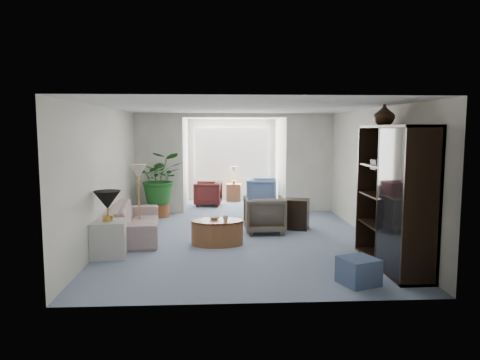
{
  "coord_description": "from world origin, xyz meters",
  "views": [
    {
      "loc": [
        -0.48,
        -8.21,
        2.1
      ],
      "look_at": [
        0.0,
        0.6,
        1.1
      ],
      "focal_mm": 33.44,
      "sensor_mm": 36.0,
      "label": 1
    }
  ],
  "objects": [
    {
      "name": "house_plant",
      "position": [
        -1.81,
        2.51,
        0.95
      ],
      "size": [
        1.13,
        0.98,
        1.25
      ],
      "primitive_type": "imported",
      "color": "#216222",
      "rests_on": "plant_pot"
    },
    {
      "name": "table_lamp",
      "position": [
        -2.25,
        -0.89,
        0.95
      ],
      "size": [
        0.44,
        0.44,
        0.3
      ],
      "primitive_type": "cone",
      "color": "black",
      "rests_on": "end_table"
    },
    {
      "name": "back_pier_right",
      "position": [
        1.9,
        3.0,
        1.25
      ],
      "size": [
        1.2,
        0.12,
        2.5
      ],
      "primitive_type": "cube",
      "color": "white",
      "rests_on": "ground"
    },
    {
      "name": "coffee_bowl",
      "position": [
        -0.51,
        -0.07,
        0.47
      ],
      "size": [
        0.21,
        0.21,
        0.05
      ],
      "primitive_type": "imported",
      "rotation": [
        0.0,
        0.0,
        0.09
      ],
      "color": "silver",
      "rests_on": "coffee_table"
    },
    {
      "name": "end_table",
      "position": [
        -2.25,
        -0.89,
        0.3
      ],
      "size": [
        0.61,
        0.61,
        0.6
      ],
      "primitive_type": "cube",
      "rotation": [
        0.0,
        0.0,
        0.12
      ],
      "color": "silver",
      "rests_on": "ground"
    },
    {
      "name": "floor",
      "position": [
        0.0,
        0.0,
        0.0
      ],
      "size": [
        6.0,
        6.0,
        0.0
      ],
      "primitive_type": "plane",
      "color": "#8594B0",
      "rests_on": "ground"
    },
    {
      "name": "window_pane",
      "position": [
        0.0,
        5.18,
        1.4
      ],
      "size": [
        2.2,
        0.02,
        1.5
      ],
      "primitive_type": "cube",
      "color": "white"
    },
    {
      "name": "entertainment_cabinet",
      "position": [
        2.23,
        -1.6,
        1.08
      ],
      "size": [
        0.52,
        1.95,
        2.17
      ],
      "primitive_type": "cube",
      "color": "black",
      "rests_on": "ground"
    },
    {
      "name": "cabinet_urn",
      "position": [
        2.23,
        -1.1,
        2.34
      ],
      "size": [
        0.34,
        0.34,
        0.35
      ],
      "primitive_type": "imported",
      "color": "black",
      "rests_on": "entertainment_cabinet"
    },
    {
      "name": "shelf_clutter",
      "position": [
        2.18,
        -1.76,
        1.24
      ],
      "size": [
        0.3,
        1.12,
        1.06
      ],
      "color": "#292723",
      "rests_on": "entertainment_cabinet"
    },
    {
      "name": "back_pier_left",
      "position": [
        -1.9,
        3.0,
        1.25
      ],
      "size": [
        1.2,
        0.12,
        2.5
      ],
      "primitive_type": "cube",
      "color": "white",
      "rests_on": "ground"
    },
    {
      "name": "floor_lamp",
      "position": [
        -2.07,
        1.0,
        1.25
      ],
      "size": [
        0.36,
        0.36,
        0.28
      ],
      "primitive_type": "cone",
      "color": "beige",
      "rests_on": "ground"
    },
    {
      "name": "sunroom_table",
      "position": [
        0.05,
        4.8,
        0.25
      ],
      "size": [
        0.45,
        0.37,
        0.51
      ],
      "primitive_type": "cube",
      "rotation": [
        0.0,
        0.0,
        -0.12
      ],
      "color": "brown",
      "rests_on": "ground"
    },
    {
      "name": "coffee_table",
      "position": [
        -0.46,
        -0.17,
        0.23
      ],
      "size": [
        1.03,
        1.03,
        0.45
      ],
      "primitive_type": "cylinder",
      "rotation": [
        0.0,
        0.0,
        0.09
      ],
      "color": "brown",
      "rests_on": "ground"
    },
    {
      "name": "back_header",
      "position": [
        0.0,
        3.0,
        2.45
      ],
      "size": [
        2.6,
        0.12,
        0.1
      ],
      "primitive_type": "cube",
      "color": "white",
      "rests_on": "back_pier_left"
    },
    {
      "name": "sofa",
      "position": [
        -2.05,
        0.46,
        0.32
      ],
      "size": [
        1.13,
        2.3,
        0.65
      ],
      "primitive_type": "imported",
      "rotation": [
        0.0,
        0.0,
        1.69
      ],
      "color": "#B9AE9D",
      "rests_on": "ground"
    },
    {
      "name": "sunroom_chair_maroon",
      "position": [
        -0.7,
        4.05,
        0.33
      ],
      "size": [
        0.81,
        0.79,
        0.66
      ],
      "primitive_type": "imported",
      "rotation": [
        0.0,
        0.0,
        -1.69
      ],
      "color": "#561D1F",
      "rests_on": "ground"
    },
    {
      "name": "coffee_cup",
      "position": [
        -0.31,
        -0.27,
        0.5
      ],
      "size": [
        0.11,
        0.11,
        0.1
      ],
      "primitive_type": "imported",
      "rotation": [
        0.0,
        0.0,
        0.09
      ],
      "color": "beige",
      "rests_on": "coffee_table"
    },
    {
      "name": "sunroom_chair_blue",
      "position": [
        0.8,
        4.05,
        0.37
      ],
      "size": [
        0.91,
        0.89,
        0.75
      ],
      "primitive_type": "imported",
      "rotation": [
        0.0,
        0.0,
        1.45
      ],
      "color": "slate",
      "rests_on": "ground"
    },
    {
      "name": "sunroom_floor",
      "position": [
        0.0,
        4.1,
        0.0
      ],
      "size": [
        2.6,
        2.6,
        0.0
      ],
      "primitive_type": "plane",
      "color": "#8594B0",
      "rests_on": "ground"
    },
    {
      "name": "plant_pot",
      "position": [
        -1.81,
        2.51,
        0.16
      ],
      "size": [
        0.4,
        0.4,
        0.32
      ],
      "primitive_type": "cylinder",
      "color": "#984F2C",
      "rests_on": "ground"
    },
    {
      "name": "ottoman",
      "position": [
        1.46,
        -2.4,
        0.18
      ],
      "size": [
        0.59,
        0.59,
        0.36
      ],
      "primitive_type": "cube",
      "rotation": [
        0.0,
        0.0,
        0.36
      ],
      "color": "slate",
      "rests_on": "ground"
    },
    {
      "name": "wingback_chair",
      "position": [
        0.5,
        0.73,
        0.37
      ],
      "size": [
        0.81,
        0.83,
        0.74
      ],
      "primitive_type": "imported",
      "rotation": [
        0.0,
        0.0,
        3.16
      ],
      "color": "#5C5549",
      "rests_on": "ground"
    },
    {
      "name": "window_blinds",
      "position": [
        0.0,
        5.15,
        1.4
      ],
      "size": [
        2.2,
        0.02,
        1.5
      ],
      "primitive_type": "cube",
      "color": "white"
    },
    {
      "name": "side_table_dark",
      "position": [
        1.2,
        1.03,
        0.32
      ],
      "size": [
        0.64,
        0.57,
        0.64
      ],
      "primitive_type": "cube",
      "rotation": [
        0.0,
        0.0,
        -0.33
      ],
      "color": "black",
      "rests_on": "ground"
    },
    {
      "name": "framed_picture",
      "position": [
        2.46,
        -0.1,
        1.7
      ],
      "size": [
        0.04,
        0.5,
        0.4
      ],
      "primitive_type": "cube",
      "color": "beige"
    }
  ]
}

